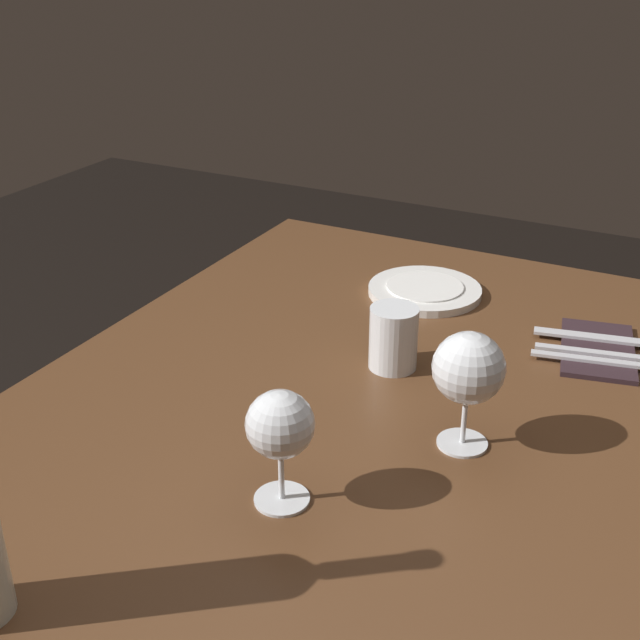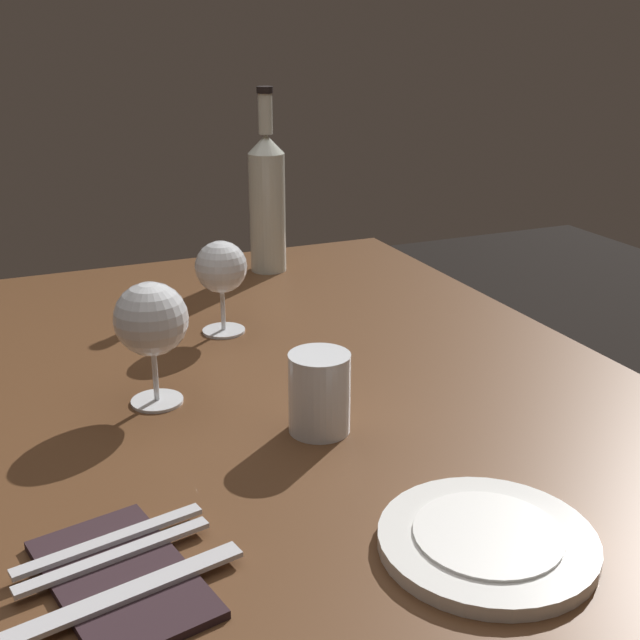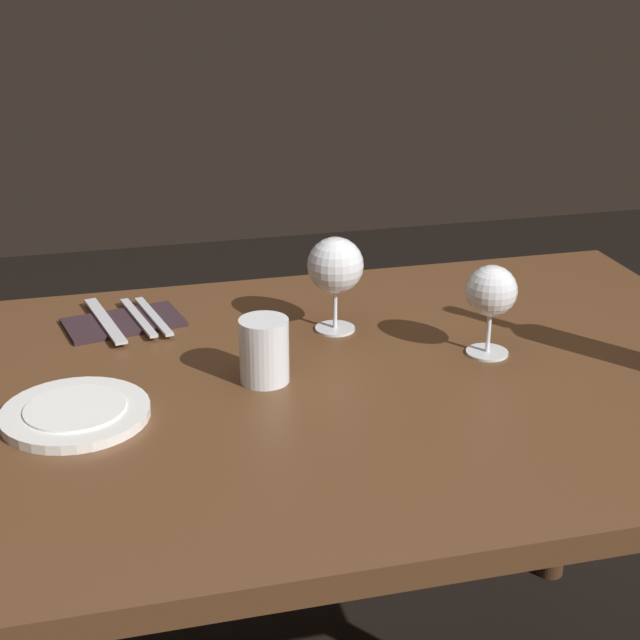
{
  "view_description": "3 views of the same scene",
  "coord_description": "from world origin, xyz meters",
  "px_view_note": "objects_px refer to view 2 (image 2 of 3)",
  "views": [
    {
      "loc": [
        -0.91,
        -0.43,
        1.36
      ],
      "look_at": [
        0.01,
        0.04,
        0.86
      ],
      "focal_mm": 47.31,
      "sensor_mm": 36.0,
      "label": 1
    },
    {
      "loc": [
        0.93,
        -0.36,
        1.2
      ],
      "look_at": [
        0.05,
        0.02,
        0.85
      ],
      "focal_mm": 46.0,
      "sensor_mm": 36.0,
      "label": 2
    },
    {
      "loc": [
        0.37,
        1.24,
        1.37
      ],
      "look_at": [
        0.05,
        -0.02,
        0.83
      ],
      "focal_mm": 54.21,
      "sensor_mm": 36.0,
      "label": 3
    }
  ],
  "objects_px": {
    "dinner_plate": "(487,540)",
    "folded_napkin": "(121,578)",
    "fork_inner": "(115,555)",
    "table_knife": "(127,593)",
    "water_tumbler": "(319,396)",
    "wine_bottle": "(267,200)",
    "fork_outer": "(110,540)",
    "wine_glass_right": "(221,269)",
    "wine_glass_left": "(151,321)"
  },
  "relations": [
    {
      "from": "fork_outer",
      "to": "wine_bottle",
      "type": "bearing_deg",
      "value": 150.77
    },
    {
      "from": "water_tumbler",
      "to": "table_knife",
      "type": "distance_m",
      "value": 0.35
    },
    {
      "from": "fork_inner",
      "to": "wine_glass_right",
      "type": "bearing_deg",
      "value": 153.52
    },
    {
      "from": "wine_glass_right",
      "to": "fork_inner",
      "type": "distance_m",
      "value": 0.59
    },
    {
      "from": "wine_glass_left",
      "to": "fork_inner",
      "type": "xyz_separation_m",
      "value": [
        0.31,
        -0.11,
        -0.1
      ]
    },
    {
      "from": "wine_glass_right",
      "to": "folded_napkin",
      "type": "distance_m",
      "value": 0.61
    },
    {
      "from": "wine_bottle",
      "to": "table_knife",
      "type": "distance_m",
      "value": 0.97
    },
    {
      "from": "wine_glass_left",
      "to": "dinner_plate",
      "type": "distance_m",
      "value": 0.48
    },
    {
      "from": "water_tumbler",
      "to": "table_knife",
      "type": "relative_size",
      "value": 0.46
    },
    {
      "from": "wine_glass_right",
      "to": "table_knife",
      "type": "xyz_separation_m",
      "value": [
        0.57,
        -0.26,
        -0.09
      ]
    },
    {
      "from": "dinner_plate",
      "to": "folded_napkin",
      "type": "bearing_deg",
      "value": -104.75
    },
    {
      "from": "wine_bottle",
      "to": "table_knife",
      "type": "xyz_separation_m",
      "value": [
        0.86,
        -0.44,
        -0.13
      ]
    },
    {
      "from": "wine_bottle",
      "to": "fork_outer",
      "type": "distance_m",
      "value": 0.9
    },
    {
      "from": "dinner_plate",
      "to": "fork_outer",
      "type": "bearing_deg",
      "value": -112.79
    },
    {
      "from": "water_tumbler",
      "to": "fork_outer",
      "type": "distance_m",
      "value": 0.3
    },
    {
      "from": "dinner_plate",
      "to": "fork_inner",
      "type": "xyz_separation_m",
      "value": [
        -0.11,
        -0.32,
        0.0
      ]
    },
    {
      "from": "wine_glass_right",
      "to": "water_tumbler",
      "type": "relative_size",
      "value": 1.5
    },
    {
      "from": "dinner_plate",
      "to": "table_knife",
      "type": "height_order",
      "value": "dinner_plate"
    },
    {
      "from": "wine_bottle",
      "to": "fork_inner",
      "type": "height_order",
      "value": "wine_bottle"
    },
    {
      "from": "table_knife",
      "to": "fork_outer",
      "type": "bearing_deg",
      "value": 180.0
    },
    {
      "from": "fork_inner",
      "to": "table_knife",
      "type": "bearing_deg",
      "value": 0.0
    },
    {
      "from": "folded_napkin",
      "to": "fork_inner",
      "type": "height_order",
      "value": "fork_inner"
    },
    {
      "from": "fork_outer",
      "to": "table_knife",
      "type": "xyz_separation_m",
      "value": [
        0.08,
        0.0,
        0.0
      ]
    },
    {
      "from": "wine_bottle",
      "to": "water_tumbler",
      "type": "distance_m",
      "value": 0.67
    },
    {
      "from": "water_tumbler",
      "to": "folded_napkin",
      "type": "relative_size",
      "value": 0.46
    },
    {
      "from": "water_tumbler",
      "to": "wine_glass_right",
      "type": "bearing_deg",
      "value": -178.55
    },
    {
      "from": "table_knife",
      "to": "wine_bottle",
      "type": "bearing_deg",
      "value": 153.09
    },
    {
      "from": "wine_glass_right",
      "to": "fork_inner",
      "type": "bearing_deg",
      "value": -26.48
    },
    {
      "from": "wine_bottle",
      "to": "water_tumbler",
      "type": "relative_size",
      "value": 3.54
    },
    {
      "from": "folded_napkin",
      "to": "fork_outer",
      "type": "relative_size",
      "value": 1.16
    },
    {
      "from": "folded_napkin",
      "to": "dinner_plate",
      "type": "bearing_deg",
      "value": 75.25
    },
    {
      "from": "fork_inner",
      "to": "fork_outer",
      "type": "xyz_separation_m",
      "value": [
        -0.02,
        0.0,
        0.0
      ]
    },
    {
      "from": "wine_glass_right",
      "to": "wine_bottle",
      "type": "distance_m",
      "value": 0.34
    },
    {
      "from": "dinner_plate",
      "to": "fork_inner",
      "type": "distance_m",
      "value": 0.34
    },
    {
      "from": "fork_inner",
      "to": "table_knife",
      "type": "xyz_separation_m",
      "value": [
        0.06,
        0.0,
        0.0
      ]
    },
    {
      "from": "wine_bottle",
      "to": "fork_outer",
      "type": "bearing_deg",
      "value": -29.23
    },
    {
      "from": "wine_glass_left",
      "to": "water_tumbler",
      "type": "relative_size",
      "value": 1.64
    },
    {
      "from": "wine_glass_left",
      "to": "folded_napkin",
      "type": "xyz_separation_m",
      "value": [
        0.34,
        -0.11,
        -0.11
      ]
    },
    {
      "from": "dinner_plate",
      "to": "wine_glass_right",
      "type": "bearing_deg",
      "value": -174.54
    },
    {
      "from": "wine_glass_left",
      "to": "fork_outer",
      "type": "relative_size",
      "value": 0.89
    },
    {
      "from": "dinner_plate",
      "to": "folded_napkin",
      "type": "distance_m",
      "value": 0.33
    },
    {
      "from": "wine_glass_right",
      "to": "water_tumbler",
      "type": "height_order",
      "value": "wine_glass_right"
    },
    {
      "from": "wine_glass_left",
      "to": "table_knife",
      "type": "height_order",
      "value": "wine_glass_left"
    },
    {
      "from": "wine_bottle",
      "to": "wine_glass_left",
      "type": "bearing_deg",
      "value": -33.77
    },
    {
      "from": "dinner_plate",
      "to": "folded_napkin",
      "type": "height_order",
      "value": "dinner_plate"
    },
    {
      "from": "water_tumbler",
      "to": "wine_glass_left",
      "type": "bearing_deg",
      "value": -133.11
    },
    {
      "from": "fork_inner",
      "to": "water_tumbler",
      "type": "bearing_deg",
      "value": 121.41
    },
    {
      "from": "wine_bottle",
      "to": "water_tumbler",
      "type": "height_order",
      "value": "wine_bottle"
    },
    {
      "from": "folded_napkin",
      "to": "table_knife",
      "type": "xyz_separation_m",
      "value": [
        0.03,
        0.0,
        0.01
      ]
    },
    {
      "from": "wine_glass_left",
      "to": "dinner_plate",
      "type": "height_order",
      "value": "wine_glass_left"
    }
  ]
}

